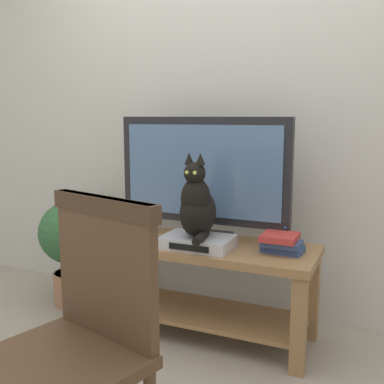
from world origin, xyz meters
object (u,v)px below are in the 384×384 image
object	(u,v)px
tv	(203,174)
media_box	(198,242)
cat	(197,205)
tv_stand	(196,271)
book_stack	(281,243)
wooden_chair	(76,329)
potted_plant	(71,242)

from	to	relation	value
tv	media_box	distance (m)	0.39
tv	cat	world-z (taller)	tv
tv_stand	media_box	world-z (taller)	media_box
cat	book_stack	distance (m)	0.47
tv	wooden_chair	distance (m)	1.32
tv_stand	cat	size ratio (longest dim) A/B	2.99
tv	potted_plant	bearing A→B (deg)	-177.28
tv_stand	book_stack	world-z (taller)	book_stack
tv_stand	book_stack	distance (m)	0.53
tv_stand	media_box	bearing A→B (deg)	-60.25
cat	book_stack	bearing A→B (deg)	14.22
tv_stand	media_box	xyz separation A→B (m)	(0.05, -0.09, 0.20)
tv_stand	tv	world-z (taller)	tv
book_stack	tv_stand	bearing A→B (deg)	-179.93
tv_stand	tv	distance (m)	0.55
tv	potted_plant	world-z (taller)	tv
media_box	book_stack	size ratio (longest dim) A/B	1.69
tv_stand	cat	xyz separation A→B (m)	(0.05, -0.11, 0.40)
tv_stand	potted_plant	bearing A→B (deg)	176.32
wooden_chair	cat	bearing A→B (deg)	92.13
cat	tv_stand	bearing A→B (deg)	116.83
tv	media_box	world-z (taller)	tv
potted_plant	book_stack	bearing A→B (deg)	-2.39
cat	book_stack	size ratio (longest dim) A/B	2.05
cat	tv	bearing A→B (deg)	104.51
cat	media_box	bearing A→B (deg)	94.39
tv_stand	wooden_chair	distance (m)	1.19
cat	book_stack	world-z (taller)	cat
wooden_chair	media_box	bearing A→B (deg)	92.16
media_box	book_stack	world-z (taller)	book_stack
media_box	potted_plant	world-z (taller)	potted_plant
media_box	wooden_chair	distance (m)	1.08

